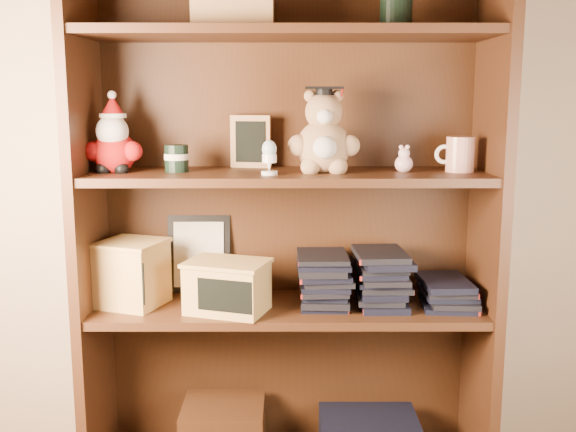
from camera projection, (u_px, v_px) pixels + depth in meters
name	position (u px, v px, depth m)	size (l,w,h in m)	color
bookcase	(287.00, 226.00, 2.03)	(1.20, 0.35, 1.60)	#402312
shelf_lower	(288.00, 309.00, 2.02)	(1.14, 0.33, 0.02)	#402312
shelf_upper	(288.00, 176.00, 1.95)	(1.14, 0.33, 0.02)	#402312
santa_plush	(114.00, 142.00, 1.92)	(0.17, 0.12, 0.24)	#A50F0F
teachers_tin	(177.00, 158.00, 1.94)	(0.07, 0.07, 0.08)	black
chalkboard_plaque	(251.00, 142.00, 2.05)	(0.12, 0.08, 0.16)	#9E7547
egg_cup	(269.00, 156.00, 1.86)	(0.05, 0.05, 0.10)	white
grad_teddy_bear	(324.00, 139.00, 1.92)	(0.21, 0.18, 0.25)	tan
pink_figurine	(404.00, 161.00, 1.94)	(0.05, 0.05, 0.08)	beige
teacher_mug	(459.00, 154.00, 1.94)	(0.11, 0.08, 0.10)	silver
certificate_frame	(199.00, 254.00, 2.13)	(0.20, 0.05, 0.25)	black
treats_box	(132.00, 273.00, 2.00)	(0.23, 0.23, 0.19)	#DCAD5A
pencils_box	(227.00, 286.00, 1.94)	(0.27, 0.23, 0.15)	#DCAD5A
book_stack_left	(323.00, 279.00, 2.00)	(0.14, 0.20, 0.16)	black
book_stack_mid	(382.00, 279.00, 2.00)	(0.14, 0.20, 0.16)	black
book_stack_right	(447.00, 292.00, 2.01)	(0.14, 0.20, 0.08)	black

